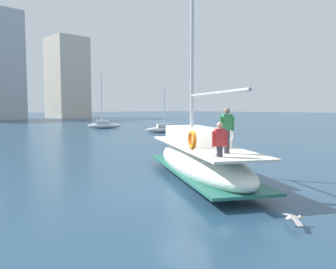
{
  "coord_description": "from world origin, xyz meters",
  "views": [
    {
      "loc": [
        -9.36,
        -8.59,
        3.07
      ],
      "look_at": [
        1.63,
        3.16,
        1.8
      ],
      "focal_mm": 36.82,
      "sensor_mm": 36.0,
      "label": 1
    }
  ],
  "objects": [
    {
      "name": "ground_plane",
      "position": [
        0.0,
        0.0,
        0.0
      ],
      "size": [
        400.0,
        400.0,
        0.0
      ],
      "primitive_type": "plane",
      "color": "navy"
    },
    {
      "name": "main_sailboat",
      "position": [
        1.67,
        1.23,
        0.91
      ],
      "size": [
        6.84,
        9.53,
        13.45
      ],
      "color": "white",
      "rests_on": "ground"
    },
    {
      "name": "moored_catamaran",
      "position": [
        18.87,
        22.61,
        0.46
      ],
      "size": [
        4.27,
        2.52,
        5.31
      ],
      "color": "white",
      "rests_on": "ground"
    },
    {
      "name": "moored_cutter_right",
      "position": [
        18.11,
        34.46,
        0.56
      ],
      "size": [
        4.75,
        3.56,
        8.41
      ],
      "color": "silver",
      "rests_on": "ground"
    },
    {
      "name": "seagull",
      "position": [
        -1.04,
        -4.45,
        0.2
      ],
      "size": [
        0.77,
        0.86,
        0.17
      ],
      "color": "silver",
      "rests_on": "ground"
    },
    {
      "name": "mooring_buoy",
      "position": [
        6.81,
        6.06,
        0.17
      ],
      "size": [
        0.55,
        0.55,
        0.88
      ],
      "color": "yellow",
      "rests_on": "ground"
    }
  ]
}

